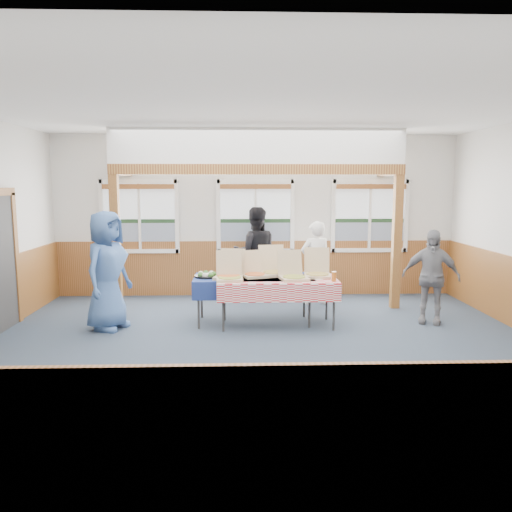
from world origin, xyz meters
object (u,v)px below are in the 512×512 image
Objects in this scene: person_grey at (431,277)px; table_right at (277,282)px; woman_white at (315,263)px; table_left at (254,280)px; woman_black at (255,253)px; man_blue at (107,271)px.

table_right is at bearing -154.57° from person_grey.
woman_white is 1.03× the size of person_grey.
table_left and table_right have the same top height.
woman_black is (0.08, 1.71, 0.20)m from table_left.
person_grey is (2.85, -0.10, 0.06)m from table_left.
person_grey is (5.11, 0.16, -0.16)m from man_blue.
table_right is 1.62m from woman_white.
table_left is 1.34× the size of person_grey.
woman_black reaches higher than table_right.
table_left is at bearing 152.27° from table_right.
woman_white reaches higher than table_left.
woman_white is 2.13m from person_grey.
table_left is at bearing -61.41° from man_blue.
man_blue is (-2.34, -1.98, 0.02)m from woman_black.
table_right is 2.64m from man_blue.
table_left is 1.71m from woman_white.
man_blue is (-3.45, -1.49, 0.14)m from woman_white.
man_blue is at bearing -154.33° from person_grey.
table_left is at bearing 36.25° from woman_white.
person_grey is at bearing -66.28° from man_blue.
table_right is 2.48m from person_grey.
man_blue is (-2.63, -0.09, 0.22)m from table_right.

